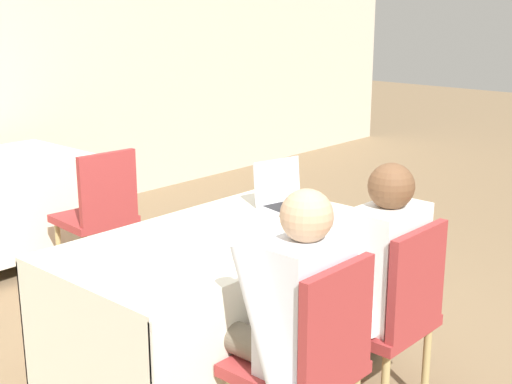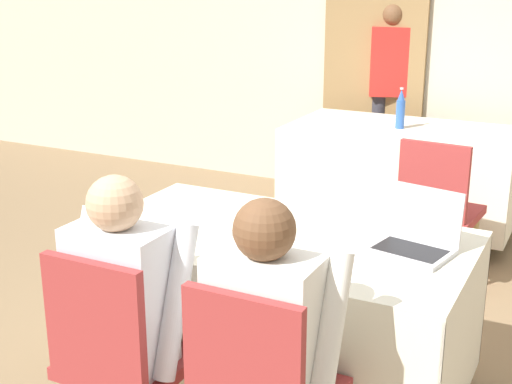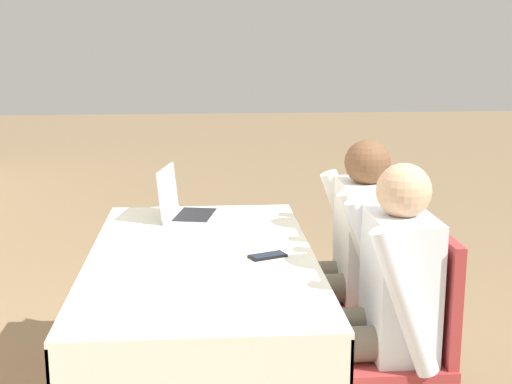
% 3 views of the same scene
% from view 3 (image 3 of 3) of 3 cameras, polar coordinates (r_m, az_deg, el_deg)
% --- Properties ---
extents(conference_table_near, '(1.62, 0.90, 0.75)m').
position_cam_3_polar(conference_table_near, '(2.92, -4.32, -8.30)').
color(conference_table_near, silver).
rests_on(conference_table_near, ground_plane).
extents(laptop, '(0.35, 0.32, 0.25)m').
position_cam_3_polar(laptop, '(3.40, -5.56, -1.35)').
color(laptop, '#B7B7BC').
rests_on(laptop, conference_table_near).
extents(cell_phone, '(0.12, 0.16, 0.01)m').
position_cam_3_polar(cell_phone, '(2.81, 0.93, -5.13)').
color(cell_phone, black).
rests_on(cell_phone, conference_table_near).
extents(paper_beside_laptop, '(0.26, 0.33, 0.00)m').
position_cam_3_polar(paper_beside_laptop, '(3.23, -2.49, -2.89)').
color(paper_beside_laptop, white).
rests_on(paper_beside_laptop, conference_table_near).
extents(chair_near_left, '(0.44, 0.44, 0.90)m').
position_cam_3_polar(chair_near_left, '(2.79, 11.75, -11.29)').
color(chair_near_left, tan).
rests_on(chair_near_left, ground_plane).
extents(chair_near_right, '(0.44, 0.44, 0.90)m').
position_cam_3_polar(chair_near_right, '(3.30, 9.02, -7.33)').
color(chair_near_right, tan).
rests_on(chair_near_right, ground_plane).
extents(person_checkered_shirt, '(0.50, 0.52, 1.16)m').
position_cam_3_polar(person_checkered_shirt, '(2.70, 9.78, -8.33)').
color(person_checkered_shirt, '#665B4C').
rests_on(person_checkered_shirt, ground_plane).
extents(person_white_shirt, '(0.50, 0.52, 1.16)m').
position_cam_3_polar(person_white_shirt, '(3.23, 7.32, -4.74)').
color(person_white_shirt, '#665B4C').
rests_on(person_white_shirt, ground_plane).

